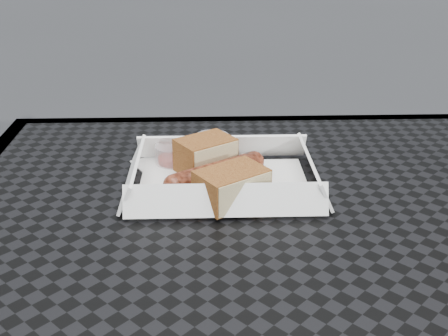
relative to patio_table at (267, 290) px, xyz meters
name	(u,v)px	position (x,y,z in m)	size (l,w,h in m)	color
patio_table	(267,290)	(0.00, 0.00, 0.00)	(0.80, 0.80, 0.74)	black
food_tray	(224,184)	(-0.05, 0.13, 0.08)	(0.22, 0.15, 0.00)	white
bratwurst	(216,173)	(-0.06, 0.13, 0.09)	(0.13, 0.10, 0.03)	maroon
bread_near	(205,155)	(-0.07, 0.17, 0.10)	(0.07, 0.05, 0.05)	brown
bread_far	(232,186)	(-0.04, 0.07, 0.10)	(0.08, 0.05, 0.04)	brown
veg_garnish	(262,199)	(0.00, 0.08, 0.08)	(0.03, 0.03, 0.00)	#E74A0A
napkin	(186,167)	(-0.10, 0.18, 0.08)	(0.12, 0.12, 0.00)	white
condiment_cup_sauce	(173,155)	(-0.12, 0.19, 0.09)	(0.05, 0.05, 0.03)	maroon
condiment_cup_empty	(212,145)	(-0.06, 0.23, 0.09)	(0.05, 0.05, 0.03)	silver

